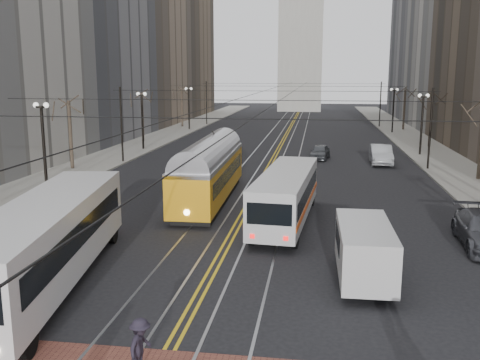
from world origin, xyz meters
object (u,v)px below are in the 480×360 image
(rear_bus, at_px, (286,198))
(cargo_van, at_px, (364,254))
(sedan_silver, at_px, (381,154))
(transit_bus, at_px, (47,245))
(pedestrian_d, at_px, (141,347))
(sedan_grey, at_px, (320,152))
(streetcar, at_px, (210,176))

(rear_bus, distance_m, cargo_van, 8.40)
(sedan_silver, bearing_deg, cargo_van, -96.11)
(transit_bus, height_order, cargo_van, transit_bus)
(cargo_van, distance_m, pedestrian_d, 9.57)
(transit_bus, bearing_deg, rear_bus, 41.77)
(sedan_grey, height_order, sedan_silver, sedan_silver)
(transit_bus, relative_size, cargo_van, 2.54)
(cargo_van, bearing_deg, sedan_silver, 81.67)
(rear_bus, height_order, sedan_grey, rear_bus)
(cargo_van, bearing_deg, transit_bus, -170.62)
(transit_bus, bearing_deg, streetcar, 68.96)
(streetcar, distance_m, sedan_grey, 18.79)
(streetcar, relative_size, rear_bus, 1.23)
(streetcar, height_order, sedan_grey, streetcar)
(cargo_van, relative_size, pedestrian_d, 3.24)
(rear_bus, height_order, cargo_van, rear_bus)
(rear_bus, xyz_separation_m, sedan_grey, (1.79, 21.94, -0.70))
(sedan_grey, relative_size, pedestrian_d, 2.54)
(sedan_grey, xyz_separation_m, pedestrian_d, (-4.62, -36.91, 0.11))
(cargo_van, xyz_separation_m, sedan_silver, (3.66, 27.71, -0.27))
(streetcar, relative_size, cargo_van, 2.59)
(streetcar, height_order, pedestrian_d, streetcar)
(rear_bus, height_order, pedestrian_d, rear_bus)
(streetcar, bearing_deg, sedan_silver, 51.30)
(cargo_van, height_order, pedestrian_d, cargo_van)
(transit_bus, distance_m, rear_bus, 12.66)
(sedan_silver, bearing_deg, pedestrian_d, -104.34)
(sedan_grey, xyz_separation_m, sedan_silver, (5.24, -1.93, 0.16))
(sedan_silver, height_order, pedestrian_d, sedan_silver)
(transit_bus, height_order, sedan_silver, transit_bus)
(streetcar, height_order, cargo_van, streetcar)
(transit_bus, height_order, pedestrian_d, transit_bus)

